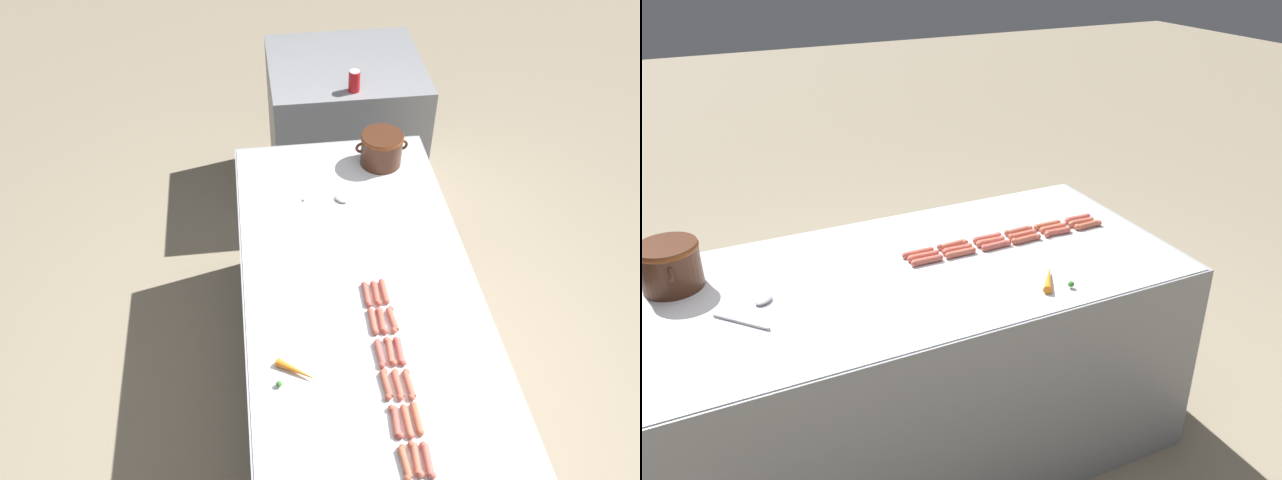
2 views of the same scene
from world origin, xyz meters
TOP-DOWN VIEW (x-y plane):
  - ground_plane at (0.00, 0.00)m, footprint 20.00×20.00m
  - griddle_counter at (0.00, 0.00)m, footprint 0.99×2.04m
  - hot_dog_0 at (0.01, -0.81)m, footprint 0.03×0.13m
  - hot_dog_1 at (0.01, -0.66)m, footprint 0.03×0.13m
  - hot_dog_2 at (0.01, -0.51)m, footprint 0.03×0.13m
  - hot_dog_3 at (0.01, -0.37)m, footprint 0.03×0.13m
  - hot_dog_4 at (0.01, -0.21)m, footprint 0.03×0.13m
  - hot_dog_5 at (0.01, -0.07)m, footprint 0.03×0.13m
  - hot_dog_6 at (0.05, -0.80)m, footprint 0.03×0.13m
  - hot_dog_7 at (0.05, -0.66)m, footprint 0.03×0.13m
  - hot_dog_8 at (0.05, -0.51)m, footprint 0.03×0.13m
  - hot_dog_9 at (0.05, -0.36)m, footprint 0.03×0.13m
  - hot_dog_10 at (0.05, -0.21)m, footprint 0.03×0.13m
  - hot_dog_11 at (0.05, -0.07)m, footprint 0.03×0.13m
  - hot_dog_12 at (0.09, -0.81)m, footprint 0.03×0.13m
  - hot_dog_13 at (0.09, -0.66)m, footprint 0.03×0.13m
  - hot_dog_14 at (0.09, -0.52)m, footprint 0.03×0.13m
  - hot_dog_15 at (0.09, -0.37)m, footprint 0.03×0.13m
  - hot_dog_16 at (0.09, -0.21)m, footprint 0.03×0.13m
  - hot_dog_17 at (0.09, -0.06)m, footprint 0.03×0.13m
  - bean_pot at (0.24, 0.81)m, footprint 0.27×0.22m
  - serving_spoon at (-0.04, 0.57)m, footprint 0.22×0.21m
  - carrot at (-0.31, -0.41)m, footprint 0.16×0.12m

SIDE VIEW (x-z plane):
  - ground_plane at x=0.00m, z-range 0.00..0.00m
  - griddle_counter at x=0.00m, z-range 0.00..0.86m
  - serving_spoon at x=-0.04m, z-range 0.86..0.87m
  - hot_dog_0 at x=0.01m, z-range 0.86..0.88m
  - hot_dog_1 at x=0.01m, z-range 0.86..0.88m
  - hot_dog_2 at x=0.01m, z-range 0.86..0.88m
  - hot_dog_3 at x=0.01m, z-range 0.86..0.88m
  - hot_dog_4 at x=0.01m, z-range 0.86..0.88m
  - hot_dog_5 at x=0.01m, z-range 0.86..0.88m
  - hot_dog_6 at x=0.05m, z-range 0.86..0.88m
  - hot_dog_7 at x=0.05m, z-range 0.86..0.88m
  - hot_dog_8 at x=0.05m, z-range 0.86..0.88m
  - hot_dog_9 at x=0.05m, z-range 0.86..0.88m
  - hot_dog_10 at x=0.05m, z-range 0.86..0.88m
  - hot_dog_11 at x=0.05m, z-range 0.86..0.88m
  - hot_dog_12 at x=0.09m, z-range 0.86..0.88m
  - hot_dog_13 at x=0.09m, z-range 0.86..0.88m
  - hot_dog_14 at x=0.09m, z-range 0.86..0.88m
  - hot_dog_15 at x=0.09m, z-range 0.86..0.88m
  - hot_dog_16 at x=0.09m, z-range 0.86..0.88m
  - hot_dog_17 at x=0.09m, z-range 0.86..0.88m
  - carrot at x=-0.31m, z-range 0.86..0.89m
  - bean_pot at x=0.24m, z-range 0.87..1.04m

